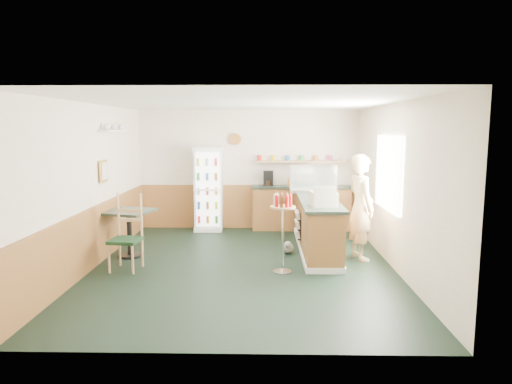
{
  "coord_description": "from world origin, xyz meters",
  "views": [
    {
      "loc": [
        0.38,
        -7.4,
        2.3
      ],
      "look_at": [
        0.22,
        0.6,
        1.17
      ],
      "focal_mm": 32.0,
      "sensor_mm": 36.0,
      "label": 1
    }
  ],
  "objects_px": {
    "cafe_table": "(129,224)",
    "cafe_chair": "(127,230)",
    "condiment_stand": "(283,220)",
    "display_case": "(313,179)",
    "drinks_fridge": "(209,189)",
    "cash_register": "(323,199)",
    "shopkeeper": "(361,207)"
  },
  "relations": [
    {
      "from": "cafe_table",
      "to": "cafe_chair",
      "type": "bearing_deg",
      "value": -76.22
    },
    {
      "from": "drinks_fridge",
      "to": "cafe_table",
      "type": "xyz_separation_m",
      "value": [
        -1.16,
        -2.2,
        -0.34
      ]
    },
    {
      "from": "drinks_fridge",
      "to": "cafe_chair",
      "type": "bearing_deg",
      "value": -108.99
    },
    {
      "from": "display_case",
      "to": "condiment_stand",
      "type": "distance_m",
      "value": 2.26
    },
    {
      "from": "shopkeeper",
      "to": "condiment_stand",
      "type": "distance_m",
      "value": 1.59
    },
    {
      "from": "cash_register",
      "to": "shopkeeper",
      "type": "height_order",
      "value": "shopkeeper"
    },
    {
      "from": "condiment_stand",
      "to": "display_case",
      "type": "bearing_deg",
      "value": 71.9
    },
    {
      "from": "drinks_fridge",
      "to": "condiment_stand",
      "type": "xyz_separation_m",
      "value": [
        1.55,
        -3.05,
        -0.09
      ]
    },
    {
      "from": "condiment_stand",
      "to": "cafe_table",
      "type": "bearing_deg",
      "value": 162.6
    },
    {
      "from": "drinks_fridge",
      "to": "cash_register",
      "type": "height_order",
      "value": "drinks_fridge"
    },
    {
      "from": "drinks_fridge",
      "to": "shopkeeper",
      "type": "relative_size",
      "value": 1.02
    },
    {
      "from": "display_case",
      "to": "cafe_table",
      "type": "xyz_separation_m",
      "value": [
        -3.4,
        -1.26,
        -0.68
      ]
    },
    {
      "from": "cafe_chair",
      "to": "cafe_table",
      "type": "bearing_deg",
      "value": 110.62
    },
    {
      "from": "cafe_table",
      "to": "drinks_fridge",
      "type": "bearing_deg",
      "value": 62.25
    },
    {
      "from": "display_case",
      "to": "cash_register",
      "type": "distance_m",
      "value": 1.67
    },
    {
      "from": "display_case",
      "to": "cash_register",
      "type": "relative_size",
      "value": 2.2
    },
    {
      "from": "display_case",
      "to": "cafe_table",
      "type": "height_order",
      "value": "display_case"
    },
    {
      "from": "condiment_stand",
      "to": "cafe_table",
      "type": "relative_size",
      "value": 1.33
    },
    {
      "from": "display_case",
      "to": "drinks_fridge",
      "type": "bearing_deg",
      "value": 157.18
    },
    {
      "from": "display_case",
      "to": "shopkeeper",
      "type": "relative_size",
      "value": 0.51
    },
    {
      "from": "drinks_fridge",
      "to": "cash_register",
      "type": "relative_size",
      "value": 4.37
    },
    {
      "from": "drinks_fridge",
      "to": "display_case",
      "type": "bearing_deg",
      "value": -22.82
    },
    {
      "from": "display_case",
      "to": "cafe_chair",
      "type": "relative_size",
      "value": 0.76
    },
    {
      "from": "drinks_fridge",
      "to": "shopkeeper",
      "type": "height_order",
      "value": "drinks_fridge"
    },
    {
      "from": "drinks_fridge",
      "to": "cafe_chair",
      "type": "relative_size",
      "value": 1.52
    },
    {
      "from": "shopkeeper",
      "to": "cafe_chair",
      "type": "height_order",
      "value": "shopkeeper"
    },
    {
      "from": "drinks_fridge",
      "to": "shopkeeper",
      "type": "distance_m",
      "value": 3.72
    },
    {
      "from": "drinks_fridge",
      "to": "display_case",
      "type": "height_order",
      "value": "drinks_fridge"
    },
    {
      "from": "shopkeeper",
      "to": "cafe_table",
      "type": "relative_size",
      "value": 1.97
    },
    {
      "from": "drinks_fridge",
      "to": "condiment_stand",
      "type": "bearing_deg",
      "value": -62.99
    },
    {
      "from": "cash_register",
      "to": "condiment_stand",
      "type": "distance_m",
      "value": 0.86
    },
    {
      "from": "display_case",
      "to": "shopkeeper",
      "type": "distance_m",
      "value": 1.54
    }
  ]
}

